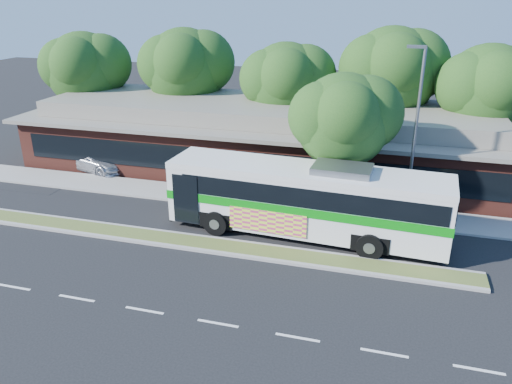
{
  "coord_description": "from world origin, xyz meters",
  "views": [
    {
      "loc": [
        8.5,
        -19.32,
        11.44
      ],
      "look_at": [
        2.18,
        3.13,
        2.0
      ],
      "focal_mm": 35.0,
      "sensor_mm": 36.0,
      "label": 1
    }
  ],
  "objects_px": {
    "sedan": "(93,159)",
    "sidewalk_tree": "(350,119)",
    "transit_bus": "(307,195)",
    "lamp_post": "(415,132)"
  },
  "relations": [
    {
      "from": "lamp_post",
      "to": "sidewalk_tree",
      "type": "relative_size",
      "value": 1.18
    },
    {
      "from": "transit_bus",
      "to": "sedan",
      "type": "distance_m",
      "value": 16.92
    },
    {
      "from": "transit_bus",
      "to": "sedan",
      "type": "height_order",
      "value": "transit_bus"
    },
    {
      "from": "lamp_post",
      "to": "sedan",
      "type": "bearing_deg",
      "value": 172.12
    },
    {
      "from": "sidewalk_tree",
      "to": "sedan",
      "type": "bearing_deg",
      "value": 171.02
    },
    {
      "from": "sedan",
      "to": "sidewalk_tree",
      "type": "height_order",
      "value": "sidewalk_tree"
    },
    {
      "from": "transit_bus",
      "to": "sedan",
      "type": "xyz_separation_m",
      "value": [
        -15.83,
        5.81,
        -1.36
      ]
    },
    {
      "from": "transit_bus",
      "to": "sidewalk_tree",
      "type": "bearing_deg",
      "value": 66.11
    },
    {
      "from": "sedan",
      "to": "sidewalk_tree",
      "type": "distance_m",
      "value": 18.21
    },
    {
      "from": "sedan",
      "to": "sidewalk_tree",
      "type": "bearing_deg",
      "value": -85.11
    }
  ]
}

